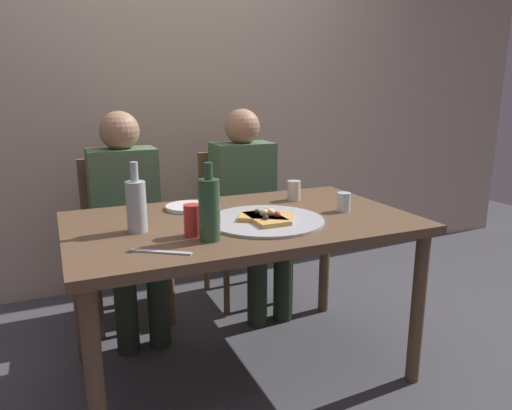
{
  "coord_description": "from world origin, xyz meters",
  "views": [
    {
      "loc": [
        -0.73,
        -1.82,
        1.28
      ],
      "look_at": [
        0.07,
        0.01,
        0.79
      ],
      "focal_mm": 32.98,
      "sensor_mm": 36.0,
      "label": 1
    }
  ],
  "objects": [
    {
      "name": "chair_right",
      "position": [
        0.32,
        0.84,
        0.51
      ],
      "size": [
        0.44,
        0.44,
        0.9
      ],
      "rotation": [
        0.0,
        0.0,
        3.14
      ],
      "color": "brown",
      "rests_on": "ground_plane"
    },
    {
      "name": "back_wall",
      "position": [
        0.0,
        1.28,
        1.3
      ],
      "size": [
        6.0,
        0.1,
        2.6
      ],
      "primitive_type": "cube",
      "color": "#BCA893",
      "rests_on": "ground_plane"
    },
    {
      "name": "ground_plane",
      "position": [
        0.0,
        0.0,
        0.0
      ],
      "size": [
        8.0,
        8.0,
        0.0
      ],
      "primitive_type": "plane",
      "color": "#424247"
    },
    {
      "name": "beer_bottle",
      "position": [
        -0.22,
        -0.23,
        0.86
      ],
      "size": [
        0.08,
        0.08,
        0.29
      ],
      "color": "#2D5133",
      "rests_on": "dining_table"
    },
    {
      "name": "pizza_slice_extra",
      "position": [
        0.07,
        -0.09,
        0.76
      ],
      "size": [
        0.26,
        0.23,
        0.05
      ],
      "color": "tan",
      "rests_on": "pizza_tray"
    },
    {
      "name": "tumbler_near",
      "position": [
        0.37,
        0.22,
        0.79
      ],
      "size": [
        0.07,
        0.07,
        0.1
      ],
      "primitive_type": "cylinder",
      "color": "beige",
      "rests_on": "dining_table"
    },
    {
      "name": "plate_stack",
      "position": [
        -0.17,
        0.25,
        0.75
      ],
      "size": [
        0.21,
        0.21,
        0.02
      ],
      "primitive_type": "cylinder",
      "color": "white",
      "rests_on": "dining_table"
    },
    {
      "name": "chair_left",
      "position": [
        -0.38,
        0.84,
        0.51
      ],
      "size": [
        0.44,
        0.44,
        0.9
      ],
      "rotation": [
        0.0,
        0.0,
        3.14
      ],
      "color": "brown",
      "rests_on": "ground_plane"
    },
    {
      "name": "guest_in_sweater",
      "position": [
        -0.38,
        0.69,
        0.64
      ],
      "size": [
        0.36,
        0.56,
        1.17
      ],
      "rotation": [
        0.0,
        0.0,
        3.14
      ],
      "color": "#4C6B47",
      "rests_on": "ground_plane"
    },
    {
      "name": "dining_table",
      "position": [
        0.0,
        0.0,
        0.66
      ],
      "size": [
        1.46,
        0.88,
        0.74
      ],
      "color": "brown",
      "rests_on": "ground_plane"
    },
    {
      "name": "tumbler_far",
      "position": [
        0.47,
        -0.07,
        0.78
      ],
      "size": [
        0.06,
        0.06,
        0.09
      ],
      "primitive_type": "cylinder",
      "color": "silver",
      "rests_on": "dining_table"
    },
    {
      "name": "wine_bottle",
      "position": [
        -0.45,
        -0.01,
        0.84
      ],
      "size": [
        0.08,
        0.08,
        0.28
      ],
      "color": "#B2BCC1",
      "rests_on": "dining_table"
    },
    {
      "name": "table_knife",
      "position": [
        -0.42,
        -0.3,
        0.74
      ],
      "size": [
        0.19,
        0.14,
        0.01
      ],
      "primitive_type": "cube",
      "rotation": [
        0.0,
        0.0,
        5.69
      ],
      "color": "#B7B7BC",
      "rests_on": "dining_table"
    },
    {
      "name": "pizza_tray",
      "position": [
        0.07,
        -0.09,
        0.74
      ],
      "size": [
        0.49,
        0.49,
        0.01
      ],
      "primitive_type": "cylinder",
      "color": "#ADADB2",
      "rests_on": "dining_table"
    },
    {
      "name": "guest_in_beanie",
      "position": [
        0.32,
        0.69,
        0.64
      ],
      "size": [
        0.36,
        0.56,
        1.17
      ],
      "rotation": [
        0.0,
        0.0,
        3.14
      ],
      "color": "#4C6B47",
      "rests_on": "ground_plane"
    },
    {
      "name": "pizza_slice_last",
      "position": [
        0.06,
        -0.11,
        0.76
      ],
      "size": [
        0.13,
        0.22,
        0.05
      ],
      "color": "tan",
      "rests_on": "pizza_tray"
    },
    {
      "name": "soda_can",
      "position": [
        -0.26,
        -0.15,
        0.8
      ],
      "size": [
        0.07,
        0.07,
        0.12
      ],
      "primitive_type": "cylinder",
      "color": "red",
      "rests_on": "dining_table"
    }
  ]
}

